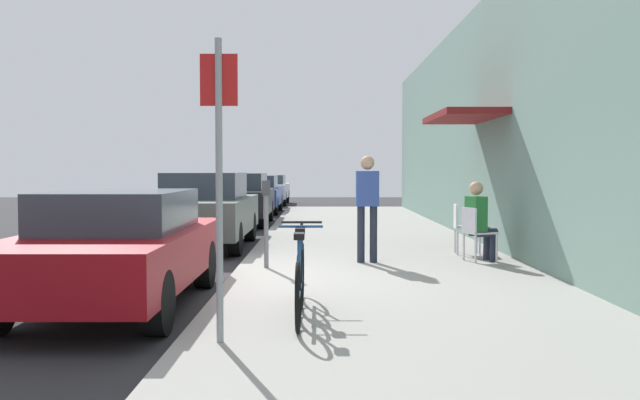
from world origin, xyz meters
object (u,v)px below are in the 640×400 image
at_px(parked_car_4, 269,189).
at_px(parked_car_2, 239,198).
at_px(cafe_chair_1, 464,225).
at_px(pedestrian_standing, 368,200).
at_px(cafe_chair_0, 477,230).
at_px(parking_meter, 267,217).
at_px(bicycle_0, 300,284).
at_px(parked_car_1, 206,209).
at_px(bicycle_1, 301,275).
at_px(seated_patron_0, 480,218).
at_px(parked_car_3, 256,193).
at_px(street_sign, 220,166).
at_px(parked_car_0, 118,247).

bearing_deg(parked_car_4, parked_car_2, -90.00).
relative_size(cafe_chair_1, pedestrian_standing, 0.51).
bearing_deg(cafe_chair_0, parking_meter, -167.71).
distance_m(bicycle_0, pedestrian_standing, 4.41).
distance_m(cafe_chair_1, pedestrian_standing, 2.15).
xyz_separation_m(parked_car_1, bicycle_1, (2.15, -6.83, -0.30)).
bearing_deg(seated_patron_0, bicycle_0, -122.17).
bearing_deg(bicycle_1, bicycle_0, -89.25).
xyz_separation_m(parked_car_1, parked_car_2, (0.00, 5.89, -0.02)).
xyz_separation_m(bicycle_0, cafe_chair_1, (2.71, 5.40, 0.14)).
height_order(parked_car_4, bicycle_1, parked_car_4).
height_order(parked_car_3, cafe_chair_0, parked_car_3).
bearing_deg(parked_car_2, bicycle_1, -80.39).
xyz_separation_m(street_sign, pedestrian_standing, (1.61, 5.10, -0.52)).
bearing_deg(seated_patron_0, parked_car_2, 119.00).
bearing_deg(bicycle_0, street_sign, -128.08).
bearing_deg(parked_car_4, seated_patron_0, -76.25).
relative_size(bicycle_1, cafe_chair_1, 1.97).
bearing_deg(cafe_chair_0, pedestrian_standing, -175.68).
bearing_deg(parking_meter, parked_car_1, 112.46).
xyz_separation_m(parked_car_3, seated_patron_0, (4.93, -14.26, 0.10)).
bearing_deg(bicycle_1, street_sign, -114.63).
xyz_separation_m(parked_car_4, street_sign, (1.50, -25.41, 0.93)).
bearing_deg(street_sign, parked_car_4, 93.38).
xyz_separation_m(street_sign, cafe_chair_1, (3.37, 6.24, -1.02)).
distance_m(parked_car_2, parked_car_3, 5.36).
xyz_separation_m(parked_car_2, cafe_chair_0, (4.88, -8.92, -0.14)).
xyz_separation_m(bicycle_0, cafe_chair_0, (2.71, 4.39, 0.14)).
bearing_deg(pedestrian_standing, parked_car_4, 98.72).
relative_size(parked_car_0, parking_meter, 3.33).
xyz_separation_m(bicycle_0, pedestrian_standing, (0.95, 4.26, 0.64)).
relative_size(parked_car_1, bicycle_0, 2.57).
bearing_deg(parked_car_2, parking_meter, -80.87).
distance_m(bicycle_1, cafe_chair_1, 5.53).
xyz_separation_m(parked_car_2, bicycle_1, (2.15, -12.72, -0.29)).
distance_m(seated_patron_0, pedestrian_standing, 1.85).
bearing_deg(parked_car_3, seated_patron_0, -70.92).
relative_size(street_sign, bicycle_0, 1.52).
xyz_separation_m(parked_car_3, parking_meter, (1.55, -15.00, 0.17)).
height_order(bicycle_0, bicycle_1, same).
distance_m(parked_car_3, cafe_chair_0, 15.09).
bearing_deg(parked_car_3, cafe_chair_0, -71.15).
distance_m(seated_patron_0, cafe_chair_1, 1.01).
distance_m(parked_car_1, street_sign, 8.44).
bearing_deg(parked_car_3, parked_car_0, -90.00).
xyz_separation_m(parked_car_3, cafe_chair_0, (4.88, -14.28, -0.09)).
distance_m(parking_meter, street_sign, 4.57).
xyz_separation_m(parked_car_2, street_sign, (1.50, -14.15, 0.87)).
relative_size(street_sign, cafe_chair_1, 2.99).
height_order(parked_car_3, bicycle_0, parked_car_3).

